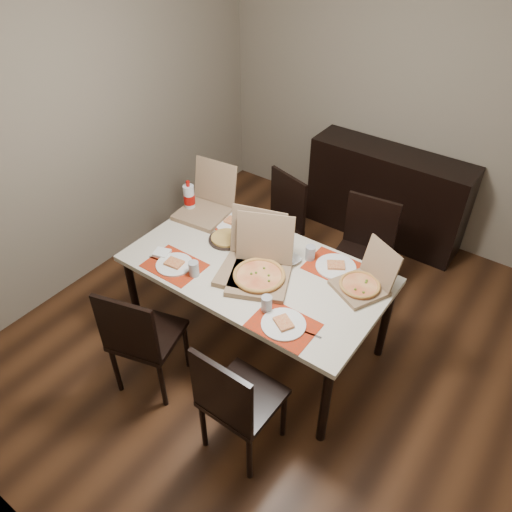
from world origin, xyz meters
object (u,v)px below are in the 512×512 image
dining_table (256,274)px  dip_bowl (291,260)px  soda_bottle (189,198)px  sideboard (386,195)px  chair_near_right (235,400)px  chair_far_left (277,222)px  chair_far_right (363,249)px  chair_near_left (141,337)px  pizza_box_center (260,271)px

dining_table → dip_bowl: (0.16, 0.19, 0.08)m
dining_table → soda_bottle: 0.91m
dining_table → dip_bowl: bearing=49.4°
sideboard → chair_near_right: (0.26, -2.70, 0.06)m
sideboard → chair_far_left: 1.19m
dip_bowl → chair_near_right: bearing=-74.8°
chair_far_left → chair_far_right: same height
dip_bowl → chair_near_left: bearing=-118.4°
chair_far_left → soda_bottle: (-0.48, -0.56, 0.35)m
sideboard → pizza_box_center: 1.99m
chair_far_right → dining_table: bearing=-113.8°
chair_far_left → dip_bowl: chair_far_left is taller
dip_bowl → soda_bottle: size_ratio=0.49×
chair_near_right → soda_bottle: size_ratio=3.45×
chair_near_left → soda_bottle: bearing=114.3°
chair_near_left → chair_far_left: same height
chair_near_right → pizza_box_center: bearing=115.4°
chair_near_left → soda_bottle: (-0.48, 1.06, 0.35)m
chair_far_left → sideboard: bearing=62.6°
chair_near_right → soda_bottle: soda_bottle is taller
soda_bottle → chair_far_left: bearing=49.5°
sideboard → chair_near_right: bearing=-84.5°
chair_near_right → chair_far_left: 1.83m
chair_near_right → pizza_box_center: (-0.35, 0.74, 0.30)m
dining_table → dip_bowl: 0.27m
chair_near_left → chair_near_right: same height
dining_table → chair_near_right: chair_near_right is taller
dip_bowl → soda_bottle: bearing=175.7°
dining_table → dip_bowl: dip_bowl is taller
chair_far_left → chair_far_right: size_ratio=1.00×
soda_bottle → chair_near_left: bearing=-65.7°
chair_near_left → dip_bowl: 1.15m
sideboard → dip_bowl: bearing=-90.5°
chair_near_left → dip_bowl: size_ratio=6.98×
chair_near_right → chair_far_left: same height
soda_bottle → chair_near_right: bearing=-40.1°
chair_far_left → pizza_box_center: pizza_box_center is taller
dining_table → soda_bottle: bearing=162.5°
chair_near_right → pizza_box_center: pizza_box_center is taller
sideboard → dip_bowl: 1.72m
sideboard → dip_bowl: size_ratio=11.26×
dining_table → chair_near_left: chair_near_left is taller
sideboard → chair_near_right: size_ratio=1.61×
chair_near_left → dip_bowl: (0.53, 0.98, 0.26)m
sideboard → chair_near_right: 2.71m
sideboard → soda_bottle: 1.96m
chair_far_right → soda_bottle: 1.45m
dip_bowl → dining_table: bearing=-130.6°
sideboard → dining_table: size_ratio=0.83×
chair_near_left → chair_far_left: bearing=90.1°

